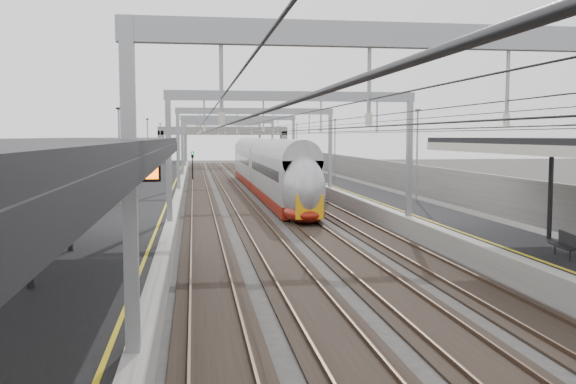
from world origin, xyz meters
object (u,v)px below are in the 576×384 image
object	(u,v)px
train	(267,173)
signal_green	(192,160)
overbridge	(223,136)
bench	(566,243)

from	to	relation	value
train	signal_green	world-z (taller)	train
train	signal_green	bearing A→B (deg)	109.16
overbridge	train	size ratio (longest dim) A/B	0.47
overbridge	signal_green	distance (m)	34.29
bench	signal_green	world-z (taller)	signal_green
overbridge	bench	size ratio (longest dim) A/B	12.23
overbridge	bench	world-z (taller)	overbridge
train	signal_green	xyz separation A→B (m)	(-6.70, 19.28, 0.42)
overbridge	signal_green	world-z (taller)	overbridge
overbridge	train	distance (m)	53.18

